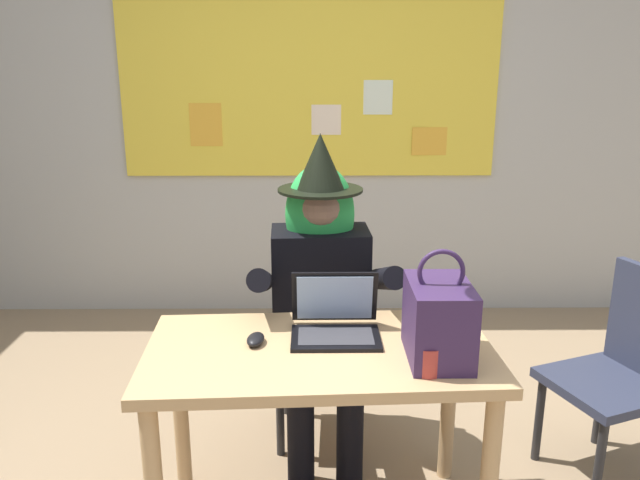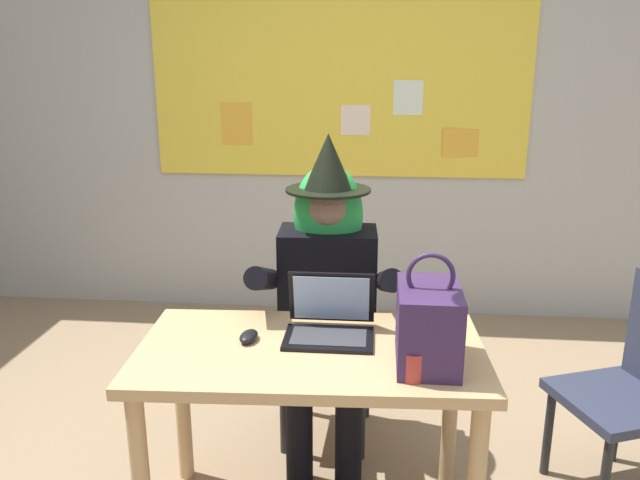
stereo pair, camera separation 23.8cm
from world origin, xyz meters
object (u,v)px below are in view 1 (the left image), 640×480
Objects in this scene: person_costumed at (321,277)px; handbag at (439,320)px; chair_at_desk at (321,325)px; chair_extra_corner at (624,365)px; laptop at (335,322)px; computer_mouse at (256,339)px; coffee_mug at (428,360)px; desk_main at (320,376)px.

handbag is (0.38, -0.63, 0.07)m from person_costumed.
chair_at_desk reaches higher than chair_extra_corner.
chair_extra_corner is at bearing 10.01° from laptop.
chair_extra_corner is (1.19, 0.22, -0.29)m from laptop.
chair_extra_corner is at bearing 17.95° from computer_mouse.
person_costumed is at bearing 2.13° from chair_at_desk.
chair_at_desk is 0.30m from person_costumed.
chair_extra_corner is (0.90, 0.52, -0.28)m from coffee_mug.
laptop is at bearing 62.51° from desk_main.
handbag is 1.01m from chair_extra_corner.
handbag is (0.33, -0.18, 0.09)m from laptop.
chair_extra_corner is (1.23, -0.23, -0.30)m from person_costumed.
chair_extra_corner reaches higher than coffee_mug.
laptop reaches higher than coffee_mug.
computer_mouse is 1.09× the size of coffee_mug.
person_costumed reaches higher than handbag.
chair_at_desk reaches higher than desk_main.
desk_main is 11.84× the size of computer_mouse.
desk_main is 0.69m from chair_at_desk.
desk_main is 1.35× the size of chair_at_desk.
computer_mouse is at bearing -9.68° from chair_extra_corner.
computer_mouse is (-0.28, -0.08, -0.03)m from laptop.
laptop is 0.39m from handbag.
handbag reaches higher than chair_extra_corner.
handbag is at bearing 66.94° from coffee_mug.
computer_mouse is 0.61m from coffee_mug.
person_costumed is 0.82m from coffee_mug.
computer_mouse is 0.64m from handbag.
laptop reaches higher than chair_at_desk.
laptop is at bearing 3.32° from person_costumed.
chair_at_desk reaches higher than coffee_mug.
person_costumed reaches higher than desk_main.
laptop is (0.06, 0.11, 0.16)m from desk_main.
laptop reaches higher than desk_main.
chair_at_desk is (0.01, 0.68, -0.10)m from desk_main.
coffee_mug is at bearing -14.97° from computer_mouse.
chair_at_desk reaches higher than computer_mouse.
chair_at_desk is 0.73m from computer_mouse.
person_costumed reaches higher than laptop.
person_costumed reaches higher than chair_extra_corner.
laptop is 1.24m from chair_extra_corner.
laptop is 0.36× the size of chair_extra_corner.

